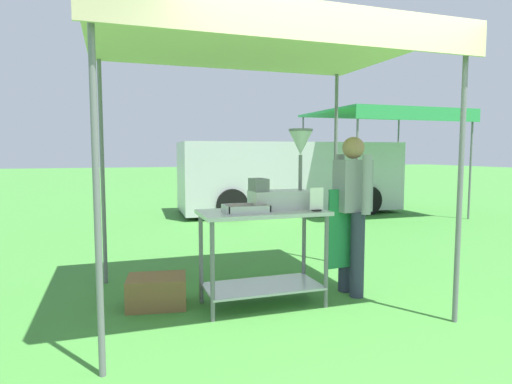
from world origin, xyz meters
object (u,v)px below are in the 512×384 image
donut_fryer (284,182)px  neighbour_tent (383,115)px  vendor (352,207)px  supply_crate (157,291)px  stall_canopy (259,49)px  van_silver (289,176)px  donut_cart (263,239)px  menu_sign (317,201)px  donut_tray (247,210)px

donut_fryer → neighbour_tent: size_ratio=0.26×
vendor → supply_crate: 2.09m
stall_canopy → neighbour_tent: 6.64m
van_silver → neighbour_tent: bearing=-30.3°
supply_crate → van_silver: bearing=56.6°
donut_cart → menu_sign: 0.62m
donut_cart → donut_fryer: 0.59m
vendor → donut_tray: bearing=-175.6°
donut_tray → supply_crate: 1.16m
vendor → van_silver: size_ratio=0.30×
van_silver → neighbour_tent: (1.88, -1.10, 1.42)m
donut_cart → donut_fryer: (0.24, 0.06, 0.53)m
donut_tray → donut_fryer: donut_fryer is taller
supply_crate → neighbour_tent: bearing=39.1°
supply_crate → van_silver: (3.73, 5.66, 0.73)m
donut_cart → donut_tray: donut_tray is taller
stall_canopy → donut_tray: bearing=-137.7°
vendor → van_silver: 6.19m
stall_canopy → supply_crate: (-0.96, 0.18, -2.26)m
neighbour_tent → donut_cart: bearing=-133.8°
donut_fryer → donut_tray: bearing=-162.8°
stall_canopy → menu_sign: size_ratio=13.94×
neighbour_tent → donut_tray: bearing=-134.5°
stall_canopy → van_silver: (2.76, 5.84, -1.53)m
vendor → supply_crate: bearing=172.4°
donut_fryer → neighbour_tent: neighbour_tent is taller
stall_canopy → donut_tray: 1.50m
stall_canopy → donut_fryer: (0.24, -0.03, -1.24)m
donut_tray → neighbour_tent: bearing=45.5°
donut_cart → van_silver: (2.76, 5.94, 0.24)m
stall_canopy → vendor: size_ratio=1.90×
donut_fryer → supply_crate: donut_fryer is taller
menu_sign → donut_cart: bearing=157.4°
menu_sign → donut_fryer: bearing=131.5°
vendor → menu_sign: bearing=-156.8°
donut_tray → donut_fryer: (0.42, 0.13, 0.24)m
donut_cart → donut_tray: (-0.18, -0.07, 0.30)m
donut_cart → vendor: (0.96, 0.02, 0.27)m
menu_sign → van_silver: bearing=69.4°
stall_canopy → donut_fryer: bearing=-8.4°
donut_cart → neighbour_tent: size_ratio=0.39×
stall_canopy → supply_crate: size_ratio=5.13×
stall_canopy → donut_cart: 1.78m
stall_canopy → vendor: bearing=-4.5°
donut_fryer → neighbour_tent: (4.41, 4.78, 1.13)m
donut_fryer → van_silver: van_silver is taller
donut_fryer → vendor: size_ratio=0.48×
donut_tray → supply_crate: size_ratio=0.66×
stall_canopy → neighbour_tent: bearing=45.6°
vendor → donut_cart: bearing=-178.7°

